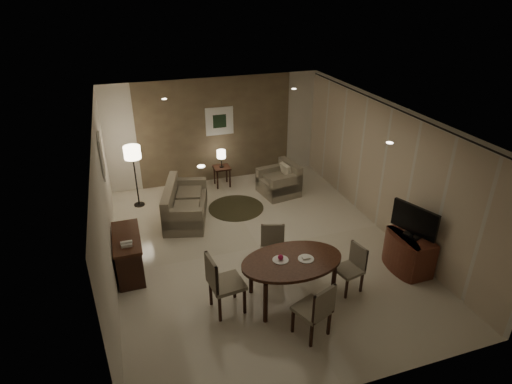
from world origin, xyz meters
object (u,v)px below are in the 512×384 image
object	(u,v)px
dining_table	(291,280)
side_table	(222,176)
tv_cabinet	(409,252)
chair_left	(227,283)
chair_far	(273,253)
armchair	(279,179)
floor_lamp	(136,177)
console_desk	(129,254)
chair_near	(312,309)
sofa	(186,202)
chair_right	(349,269)

from	to	relation	value
dining_table	side_table	bearing A→B (deg)	89.99
tv_cabinet	chair_left	bearing A→B (deg)	-179.65
side_table	chair_far	bearing A→B (deg)	-90.68
armchair	floor_lamp	world-z (taller)	floor_lamp
console_desk	armchair	bearing A→B (deg)	29.82
dining_table	console_desk	bearing A→B (deg)	147.09
chair_near	side_table	world-z (taller)	chair_near
tv_cabinet	dining_table	bearing A→B (deg)	-177.17
console_desk	dining_table	xyz separation A→B (m)	(2.50, -1.62, 0.02)
armchair	console_desk	bearing A→B (deg)	-69.08
chair_far	console_desk	bearing A→B (deg)	177.97
console_desk	floor_lamp	world-z (taller)	floor_lamp
chair_far	chair_left	bearing A→B (deg)	-129.99
sofa	side_table	world-z (taller)	sofa
tv_cabinet	console_desk	bearing A→B (deg)	162.95
chair_right	console_desk	bearing A→B (deg)	-127.98
console_desk	chair_near	xyz separation A→B (m)	(2.49, -2.43, 0.10)
tv_cabinet	side_table	xyz separation A→B (m)	(-2.39, 4.53, -0.09)
armchair	chair_far	bearing A→B (deg)	-31.71
tv_cabinet	chair_far	xyz separation A→B (m)	(-2.44, 0.63, 0.11)
chair_right	floor_lamp	world-z (taller)	floor_lamp
chair_left	chair_right	world-z (taller)	chair_left
chair_far	armchair	xyz separation A→B (m)	(1.26, 3.00, -0.06)
chair_left	sofa	distance (m)	3.17
chair_far	armchair	size ratio (longest dim) A/B	1.03
side_table	floor_lamp	distance (m)	2.25
chair_near	side_table	xyz separation A→B (m)	(0.01, 5.47, -0.21)
console_desk	floor_lamp	size ratio (longest dim) A/B	0.81
dining_table	chair_left	distance (m)	1.08
sofa	side_table	xyz separation A→B (m)	(1.18, 1.39, -0.13)
dining_table	chair_far	xyz separation A→B (m)	(-0.05, 0.75, 0.06)
chair_left	sofa	xyz separation A→B (m)	(-0.11, 3.17, -0.13)
console_desk	chair_right	size ratio (longest dim) A/B	1.43
chair_near	chair_far	size ratio (longest dim) A/B	1.05
tv_cabinet	floor_lamp	world-z (taller)	floor_lamp
dining_table	chair_near	world-z (taller)	chair_near
chair_far	floor_lamp	size ratio (longest dim) A/B	0.61
console_desk	tv_cabinet	distance (m)	5.11
chair_near	floor_lamp	xyz separation A→B (m)	(-2.14, 5.03, 0.27)
chair_near	floor_lamp	bearing A→B (deg)	-88.61
chair_right	side_table	distance (m)	4.84
chair_near	chair_left	xyz separation A→B (m)	(-1.05, 0.91, 0.05)
tv_cabinet	chair_far	distance (m)	2.52
armchair	chair_near	bearing A→B (deg)	-23.97
tv_cabinet	armchair	bearing A→B (deg)	107.89
console_desk	chair_near	world-z (taller)	chair_near
tv_cabinet	chair_far	size ratio (longest dim) A/B	0.99
chair_left	chair_right	size ratio (longest dim) A/B	1.25
sofa	chair_right	bearing A→B (deg)	-131.54
armchair	tv_cabinet	bearing A→B (deg)	9.00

